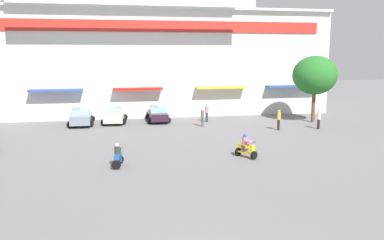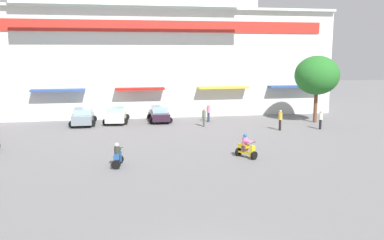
{
  "view_description": "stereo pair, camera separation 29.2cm",
  "coord_description": "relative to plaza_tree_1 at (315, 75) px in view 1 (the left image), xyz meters",
  "views": [
    {
      "loc": [
        -2.78,
        -10.83,
        6.61
      ],
      "look_at": [
        2.03,
        13.49,
        2.48
      ],
      "focal_mm": 38.42,
      "sensor_mm": 36.0,
      "label": 1
    },
    {
      "loc": [
        -2.5,
        -10.88,
        6.61
      ],
      "look_at": [
        2.03,
        13.49,
        2.48
      ],
      "focal_mm": 38.42,
      "sensor_mm": 36.0,
      "label": 2
    }
  ],
  "objects": [
    {
      "name": "pedestrian_2",
      "position": [
        -4.84,
        -3.23,
        -3.42
      ],
      "size": [
        0.47,
        0.47,
        1.75
      ],
      "color": "black",
      "rests_on": "ground"
    },
    {
      "name": "pedestrian_4",
      "position": [
        -10.83,
        -0.35,
        -3.47
      ],
      "size": [
        0.32,
        0.32,
        1.66
      ],
      "color": "#4C4D49",
      "rests_on": "ground"
    },
    {
      "name": "parked_car_2",
      "position": [
        -14.44,
        3.1,
        -3.68
      ],
      "size": [
        2.27,
        3.9,
        1.5
      ],
      "color": "#2C1929",
      "rests_on": "ground"
    },
    {
      "name": "parked_car_1",
      "position": [
        -18.5,
        3.31,
        -3.67
      ],
      "size": [
        2.55,
        4.56,
        1.48
      ],
      "color": "beige",
      "rests_on": "ground"
    },
    {
      "name": "colonial_building",
      "position": [
        -15.96,
        10.8,
        4.08
      ],
      "size": [
        40.55,
        15.19,
        19.77
      ],
      "color": "silver",
      "rests_on": "ground"
    },
    {
      "name": "pedestrian_0",
      "position": [
        -1.23,
        -3.39,
        -3.49
      ],
      "size": [
        0.47,
        0.47,
        1.63
      ],
      "color": "black",
      "rests_on": "ground"
    },
    {
      "name": "scooter_rider_0",
      "position": [
        -10.51,
        -11.44,
        -3.79
      ],
      "size": [
        1.2,
        1.47,
        1.53
      ],
      "color": "black",
      "rests_on": "ground"
    },
    {
      "name": "pedestrian_3",
      "position": [
        -9.87,
        2.06,
        -3.47
      ],
      "size": [
        0.53,
        0.53,
        1.7
      ],
      "color": "#293248",
      "rests_on": "ground"
    },
    {
      "name": "plaza_tree_1",
      "position": [
        0.0,
        0.0,
        0.0
      ],
      "size": [
        4.18,
        3.86,
        6.26
      ],
      "color": "brown",
      "rests_on": "ground"
    },
    {
      "name": "parked_car_0",
      "position": [
        -21.5,
        2.72,
        -3.66
      ],
      "size": [
        2.35,
        4.39,
        1.5
      ],
      "color": "gray",
      "rests_on": "ground"
    },
    {
      "name": "ground_plane",
      "position": [
        -15.96,
        -11.71,
        -4.43
      ],
      "size": [
        128.0,
        128.0,
        0.0
      ],
      "primitive_type": "plane",
      "color": "slate"
    },
    {
      "name": "scooter_rider_4",
      "position": [
        -18.49,
        -12.01,
        -3.84
      ],
      "size": [
        0.74,
        1.43,
        1.43
      ],
      "color": "black",
      "rests_on": "ground"
    }
  ]
}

